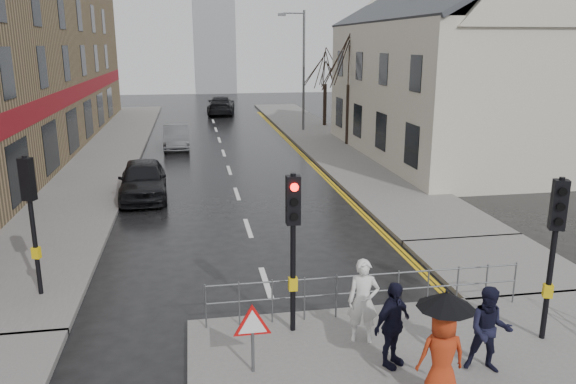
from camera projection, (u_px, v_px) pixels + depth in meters
name	position (u px, v px, depth m)	size (l,w,h in m)	color
ground	(285.00, 341.00, 11.68)	(120.00, 120.00, 0.00)	black
left_pavement	(109.00, 149.00, 32.50)	(4.00, 44.00, 0.14)	#605E5B
right_pavement	(320.00, 137.00, 36.55)	(4.00, 40.00, 0.14)	#605E5B
pavement_bridge_right	(497.00, 264.00, 15.60)	(4.00, 4.20, 0.14)	#605E5B
building_right_cream	(453.00, 67.00, 29.58)	(9.00, 16.40, 10.10)	beige
church_tower	(213.00, 18.00, 68.66)	(5.00, 5.00, 18.00)	gray
traffic_signal_near_left	(293.00, 226.00, 11.27)	(0.28, 0.27, 3.40)	black
traffic_signal_near_right	(555.00, 231.00, 10.95)	(0.34, 0.33, 3.40)	black
traffic_signal_far_left	(30.00, 201.00, 13.01)	(0.34, 0.33, 3.40)	black
guard_railing_front	(368.00, 285.00, 12.36)	(7.14, 0.04, 1.00)	#595B5E
warning_sign	(252.00, 327.00, 10.14)	(0.80, 0.07, 1.35)	#595B5E
street_lamp	(301.00, 63.00, 38.10)	(1.83, 0.25, 8.00)	#595B5E
tree_near	(350.00, 59.00, 32.55)	(2.40, 2.40, 6.58)	black
tree_far	(325.00, 66.00, 40.44)	(2.40, 2.40, 5.64)	black
pedestrian_a	(363.00, 301.00, 11.25)	(0.63, 0.41, 1.73)	silver
pedestrian_b	(489.00, 330.00, 10.19)	(0.80, 0.62, 1.65)	black
pedestrian_with_umbrella	(443.00, 341.00, 9.26)	(0.96, 0.96, 1.99)	#A62F13
pedestrian_d	(392.00, 325.00, 10.36)	(0.98, 0.41, 1.67)	black
car_parked	(143.00, 179.00, 22.30)	(1.81, 4.50, 1.53)	black
car_mid	(176.00, 137.00, 32.86)	(1.44, 4.14, 1.36)	#4B4D50
car_far	(221.00, 105.00, 48.55)	(2.22, 5.45, 1.58)	black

